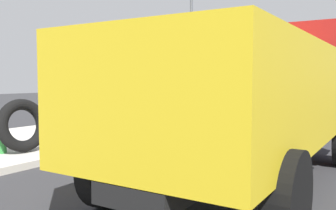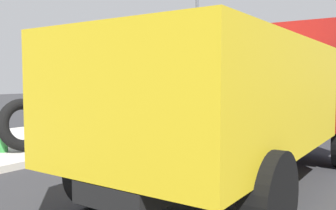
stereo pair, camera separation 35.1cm
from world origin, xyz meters
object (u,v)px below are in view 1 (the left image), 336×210
Objects in this scene: loose_tire at (23,125)px; dump_truck_blue at (297,85)px; dump_truck_yellow at (254,92)px; street_light_pole at (191,53)px; fire_hydrant at (2,136)px.

loose_tire is 10.48m from dump_truck_blue.
dump_truck_yellow is 1.28× the size of street_light_pole.
dump_truck_yellow is 8.69m from dump_truck_blue.
loose_tire is 0.18× the size of dump_truck_blue.
dump_truck_blue is at bearing -21.45° from fire_hydrant.
dump_truck_blue is (8.58, 1.41, 0.00)m from dump_truck_yellow.
loose_tire is (0.34, -0.29, 0.22)m from fire_hydrant.
dump_truck_yellow and dump_truck_blue have the same top height.
street_light_pole reaches higher than loose_tire.
street_light_pole is at bearing 114.65° from dump_truck_blue.
loose_tire is 0.17× the size of dump_truck_yellow.
fire_hydrant is at bearing 178.85° from street_light_pole.
loose_tire is at bearing -40.85° from fire_hydrant.
street_light_pole is (8.03, 0.13, 2.13)m from loose_tire.
dump_truck_blue is at bearing -20.63° from loose_tire.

